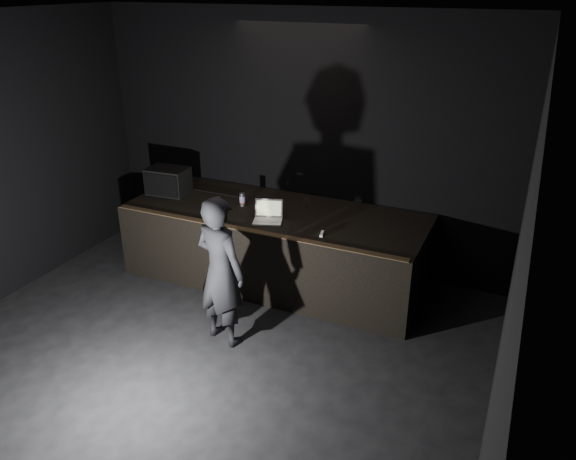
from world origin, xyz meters
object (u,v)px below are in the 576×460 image
(stage_riser, at_px, (276,245))
(person, at_px, (221,271))
(beer_can, at_px, (242,199))
(laptop, at_px, (268,215))
(stage_monitor, at_px, (168,181))

(stage_riser, distance_m, person, 1.61)
(person, bearing_deg, stage_riser, -73.00)
(stage_riser, distance_m, beer_can, 0.76)
(laptop, bearing_deg, person, -107.67)
(stage_riser, height_order, beer_can, beer_can)
(stage_riser, bearing_deg, person, -87.06)
(beer_can, bearing_deg, laptop, -29.20)
(laptop, height_order, person, person)
(laptop, bearing_deg, stage_monitor, 151.49)
(stage_riser, xyz_separation_m, laptop, (0.05, -0.32, 0.56))
(laptop, bearing_deg, stage_riser, 80.35)
(stage_monitor, height_order, person, person)
(laptop, bearing_deg, beer_can, 131.83)
(laptop, relative_size, person, 0.25)
(stage_monitor, bearing_deg, stage_riser, -3.43)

